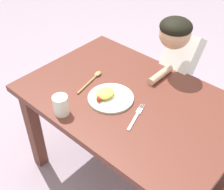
{
  "coord_description": "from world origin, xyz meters",
  "views": [
    {
      "loc": [
        0.73,
        -0.95,
        1.67
      ],
      "look_at": [
        -0.07,
        -0.07,
        0.69
      ],
      "focal_mm": 47.39,
      "sensor_mm": 36.0,
      "label": 1
    }
  ],
  "objects": [
    {
      "name": "fork",
      "position": [
        0.12,
        -0.1,
        0.68
      ],
      "size": [
        0.08,
        0.2,
        0.01
      ],
      "rotation": [
        0.0,
        0.0,
        1.88
      ],
      "color": "silver",
      "rests_on": "dining_table"
    },
    {
      "name": "ground_plane",
      "position": [
        0.0,
        0.0,
        0.0
      ],
      "size": [
        8.0,
        8.0,
        0.0
      ],
      "primitive_type": "plane",
      "color": "gray"
    },
    {
      "name": "drinking_cup",
      "position": [
        -0.17,
        -0.32,
        0.72
      ],
      "size": [
        0.08,
        0.08,
        0.1
      ],
      "primitive_type": "cylinder",
      "color": "silver",
      "rests_on": "dining_table"
    },
    {
      "name": "plate",
      "position": [
        -0.08,
        -0.09,
        0.69
      ],
      "size": [
        0.24,
        0.24,
        0.05
      ],
      "color": "beige",
      "rests_on": "dining_table"
    },
    {
      "name": "dining_table",
      "position": [
        0.0,
        0.0,
        0.56
      ],
      "size": [
        1.15,
        0.77,
        0.67
      ],
      "color": "brown",
      "rests_on": "ground_plane"
    },
    {
      "name": "spoon",
      "position": [
        -0.26,
        -0.02,
        0.68
      ],
      "size": [
        0.07,
        0.23,
        0.02
      ],
      "rotation": [
        0.0,
        0.0,
        1.78
      ],
      "color": "#A8834C",
      "rests_on": "dining_table"
    },
    {
      "name": "person",
      "position": [
        0.02,
        0.45,
        0.58
      ],
      "size": [
        0.19,
        0.44,
        1.0
      ],
      "rotation": [
        0.0,
        0.0,
        3.14
      ],
      "color": "#443C66",
      "rests_on": "ground_plane"
    }
  ]
}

